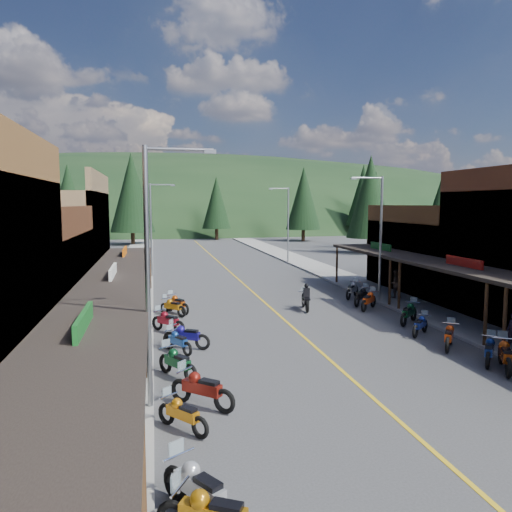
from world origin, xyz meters
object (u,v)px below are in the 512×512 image
bike_east_10 (369,299)px  bike_west_11 (177,303)px  bike_west_4 (183,413)px  bike_west_6 (177,361)px  shop_west_3 (39,250)px  streetlight_1 (153,226)px  pine_7 (10,198)px  bike_east_7 (449,335)px  bike_east_8 (420,324)px  bike_east_11 (362,295)px  pine_3 (216,203)px  bike_east_6 (490,349)px  pine_8 (17,207)px  bike_west_8 (186,335)px  bike_east_9 (409,312)px  pine_6 (440,203)px  pedestrian_east_b (395,284)px  streetlight_2 (379,233)px  bike_east_5 (505,354)px  bike_east_12 (352,289)px  streetlight_3 (287,221)px  pine_10 (68,200)px  bike_west_5 (202,387)px  streetlight_0 (152,266)px  bike_west_9 (168,320)px  pine_11 (370,197)px  bike_west_10 (173,306)px  pine_2 (132,193)px  pine_5 (363,195)px  bike_west_7 (178,340)px  pine_4 (304,198)px  shop_east_3 (445,256)px  bike_west_3 (199,487)px  pine_9 (375,203)px

bike_east_10 → bike_west_11: bearing=-142.7°
bike_west_4 → bike_west_6: 4.32m
shop_west_3 → streetlight_1: shop_west_3 is taller
pine_7 → bike_east_7: pine_7 is taller
bike_east_8 → bike_east_11: (0.17, 7.32, 0.08)m
pine_3 → bike_east_6: pine_3 is taller
pine_8 → bike_west_8: pine_8 is taller
pine_7 → bike_east_9: pine_7 is taller
pine_6 → pedestrian_east_b: bearing=-124.1°
pine_3 → streetlight_2: bearing=-87.1°
bike_west_8 → bike_east_7: (11.24, -2.32, -0.01)m
bike_east_5 → bike_east_12: 14.96m
bike_east_8 → bike_east_12: (0.49, 9.57, 0.09)m
bike_west_4 → bike_east_12: bike_east_12 is taller
streetlight_3 → pedestrian_east_b: streetlight_3 is taller
pine_10 → bike_east_8: size_ratio=6.09×
bike_west_5 → bike_east_5: 11.59m
streetlight_1 → bike_east_8: size_ratio=4.20×
pine_3 → pine_7: (-36.00, 10.00, 0.75)m
pine_10 → bike_east_8: pine_10 is taller
bike_east_10 → streetlight_0: bearing=-91.5°
bike_west_6 → bike_east_9: bearing=-6.6°
pine_8 → bike_west_9: 40.28m
bike_east_6 → bike_east_9: bike_east_9 is taller
pine_11 → bike_east_11: 34.11m
bike_east_12 → bike_west_4: bearing=-84.3°
pine_7 → bike_west_6: pine_7 is taller
bike_west_5 → bike_east_8: bearing=-17.3°
bike_west_11 → bike_east_7: size_ratio=1.02×
bike_west_6 → pedestrian_east_b: bearing=7.3°
streetlight_2 → bike_east_6: bearing=-94.5°
bike_west_4 → bike_west_10: bearing=49.7°
pine_2 → bike_east_5: bearing=-75.7°
bike_east_11 → bike_west_11: bearing=-135.6°
pine_2 → pine_7: (-22.00, 18.00, -0.75)m
streetlight_3 → pine_5: 50.08m
shop_west_3 → bike_west_7: bearing=-55.8°
streetlight_0 → bike_west_10: size_ratio=4.02×
pine_8 → bike_east_9: size_ratio=4.47×
streetlight_3 → pine_6: bearing=41.0°
bike_west_9 → bike_west_11: (0.66, 4.33, -0.01)m
streetlight_2 → bike_east_7: bearing=-97.5°
pine_4 → streetlight_2: bearing=-102.0°
shop_east_3 → bike_west_6: bearing=-143.7°
streetlight_2 → bike_east_7: (-1.31, -9.94, -3.85)m
streetlight_2 → pine_2: 52.91m
bike_west_3 → pine_7: bearing=73.6°
pine_9 → bike_east_8: 48.61m
streetlight_0 → bike_west_4: streetlight_0 is taller
bike_east_11 → pine_2: bearing=151.4°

